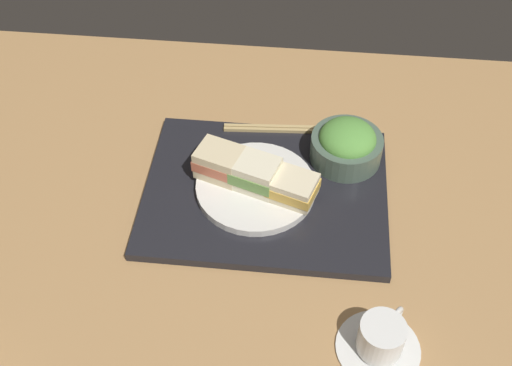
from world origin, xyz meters
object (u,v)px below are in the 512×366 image
object	(u,v)px
chopsticks_pair	(279,129)
sandwich_plate	(256,187)
sandwich_far	(220,162)
salad_bowl	(347,144)
sandwich_near	(293,188)
coffee_cup	(381,339)
sandwich_middle	(256,174)

from	to	relation	value
chopsticks_pair	sandwich_plate	bearing A→B (deg)	79.51
chopsticks_pair	sandwich_far	bearing A→B (deg)	55.32
sandwich_plate	salad_bowl	world-z (taller)	salad_bowl
sandwich_near	salad_bowl	xyz separation A→B (cm)	(-9.25, -11.92, -0.17)
sandwich_plate	sandwich_near	bearing A→B (deg)	162.04
sandwich_far	coffee_cup	xyz separation A→B (cm)	(-28.06, 30.46, -3.27)
sandwich_plate	sandwich_middle	bearing A→B (deg)	0.00
sandwich_far	salad_bowl	bearing A→B (deg)	-161.47
sandwich_far	salad_bowl	size ratio (longest dim) A/B	0.73
sandwich_plate	chopsticks_pair	size ratio (longest dim) A/B	0.99
sandwich_near	sandwich_far	size ratio (longest dim) A/B	0.99
sandwich_near	chopsticks_pair	world-z (taller)	sandwich_near
sandwich_near	coffee_cup	size ratio (longest dim) A/B	0.76
sandwich_middle	sandwich_far	size ratio (longest dim) A/B	0.98
sandwich_plate	salad_bowl	bearing A→B (deg)	-148.54
sandwich_near	sandwich_middle	bearing A→B (deg)	-17.96
chopsticks_pair	sandwich_near	bearing A→B (deg)	101.41
sandwich_far	salad_bowl	world-z (taller)	salad_bowl
sandwich_plate	chopsticks_pair	xyz separation A→B (cm)	(-2.99, -16.15, -0.38)
sandwich_middle	chopsticks_pair	distance (cm)	16.88
chopsticks_pair	coffee_cup	xyz separation A→B (cm)	(-18.39, 44.45, 0.64)
sandwich_far	chopsticks_pair	size ratio (longest dim) A/B	0.45
chopsticks_pair	sandwich_middle	bearing A→B (deg)	79.51
sandwich_middle	coffee_cup	xyz separation A→B (cm)	(-21.38, 28.30, -3.26)
sandwich_far	coffee_cup	bearing A→B (deg)	132.65
salad_bowl	sandwich_near	bearing A→B (deg)	52.18
sandwich_middle	chopsticks_pair	world-z (taller)	sandwich_middle
salad_bowl	coffee_cup	world-z (taller)	salad_bowl
sandwich_plate	sandwich_far	size ratio (longest dim) A/B	2.20
salad_bowl	chopsticks_pair	bearing A→B (deg)	-26.30
sandwich_far	chopsticks_pair	xyz separation A→B (cm)	(-9.68, -13.98, -3.92)
salad_bowl	chopsticks_pair	size ratio (longest dim) A/B	0.61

